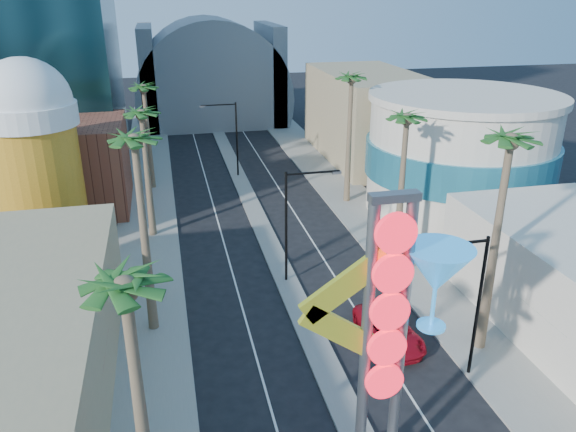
# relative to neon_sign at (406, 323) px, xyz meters

# --- Properties ---
(sidewalk_west) EXTENTS (5.00, 100.00, 0.15)m
(sidewalk_west) POSITION_rel_neon_sign_xyz_m (-10.32, 32.04, -7.23)
(sidewalk_west) COLOR gray
(sidewalk_west) RESTS_ON ground
(sidewalk_east) EXTENTS (5.00, 100.00, 0.15)m
(sidewalk_east) POSITION_rel_neon_sign_xyz_m (8.68, 32.04, -7.23)
(sidewalk_east) COLOR gray
(sidewalk_east) RESTS_ON ground
(median) EXTENTS (1.60, 84.00, 0.15)m
(median) POSITION_rel_neon_sign_xyz_m (-0.82, 35.04, -7.23)
(median) COLOR gray
(median) RESTS_ON ground
(brick_filler_west) EXTENTS (10.00, 10.00, 8.00)m
(brick_filler_west) POSITION_rel_neon_sign_xyz_m (-16.82, 35.04, -3.31)
(brick_filler_west) COLOR brown
(brick_filler_west) RESTS_ON ground
(filler_east) EXTENTS (10.00, 20.00, 10.00)m
(filler_east) POSITION_rel_neon_sign_xyz_m (15.18, 45.04, -2.31)
(filler_east) COLOR tan
(filler_east) RESTS_ON ground
(beer_mug) EXTENTS (7.00, 7.00, 14.50)m
(beer_mug) POSITION_rel_neon_sign_xyz_m (-17.82, 27.04, 0.54)
(beer_mug) COLOR #B47918
(beer_mug) RESTS_ON ground
(turquoise_building) EXTENTS (16.60, 16.60, 10.60)m
(turquoise_building) POSITION_rel_neon_sign_xyz_m (17.18, 27.04, -2.06)
(turquoise_building) COLOR beige
(turquoise_building) RESTS_ON ground
(canopy) EXTENTS (22.00, 16.00, 22.00)m
(canopy) POSITION_rel_neon_sign_xyz_m (-0.82, 69.04, -3.00)
(canopy) COLOR slate
(canopy) RESTS_ON ground
(neon_sign) EXTENTS (6.53, 2.60, 12.55)m
(neon_sign) POSITION_rel_neon_sign_xyz_m (0.00, 0.00, 0.00)
(neon_sign) COLOR gray
(neon_sign) RESTS_ON ground
(streetlight_0) EXTENTS (3.79, 0.25, 8.00)m
(streetlight_0) POSITION_rel_neon_sign_xyz_m (-0.27, 17.04, -2.43)
(streetlight_0) COLOR black
(streetlight_0) RESTS_ON ground
(streetlight_1) EXTENTS (3.79, 0.25, 8.00)m
(streetlight_1) POSITION_rel_neon_sign_xyz_m (-1.36, 41.04, -2.43)
(streetlight_1) COLOR black
(streetlight_1) RESTS_ON ground
(streetlight_2) EXTENTS (3.45, 0.25, 8.00)m
(streetlight_2) POSITION_rel_neon_sign_xyz_m (5.91, 5.04, -2.47)
(streetlight_2) COLOR black
(streetlight_2) RESTS_ON ground
(palm_0) EXTENTS (2.40, 2.40, 11.70)m
(palm_0) POSITION_rel_neon_sign_xyz_m (-9.82, -0.96, 2.62)
(palm_0) COLOR brown
(palm_0) RESTS_ON ground
(palm_1) EXTENTS (2.40, 2.40, 12.70)m
(palm_1) POSITION_rel_neon_sign_xyz_m (-9.82, 13.04, 3.52)
(palm_1) COLOR brown
(palm_1) RESTS_ON ground
(palm_2) EXTENTS (2.40, 2.40, 11.20)m
(palm_2) POSITION_rel_neon_sign_xyz_m (-9.82, 27.04, 2.17)
(palm_2) COLOR brown
(palm_2) RESTS_ON ground
(palm_3) EXTENTS (2.40, 2.40, 11.20)m
(palm_3) POSITION_rel_neon_sign_xyz_m (-9.82, 39.04, 2.17)
(palm_3) COLOR brown
(palm_3) RESTS_ON ground
(palm_5) EXTENTS (2.40, 2.40, 13.20)m
(palm_5) POSITION_rel_neon_sign_xyz_m (8.18, 7.04, 3.96)
(palm_5) COLOR brown
(palm_5) RESTS_ON ground
(palm_6) EXTENTS (2.40, 2.40, 11.70)m
(palm_6) POSITION_rel_neon_sign_xyz_m (8.18, 19.04, 2.62)
(palm_6) COLOR brown
(palm_6) RESTS_ON ground
(palm_7) EXTENTS (2.40, 2.40, 12.70)m
(palm_7) POSITION_rel_neon_sign_xyz_m (8.18, 31.04, 3.52)
(palm_7) COLOR brown
(palm_7) RESTS_ON ground
(red_pickup) EXTENTS (2.91, 5.65, 1.52)m
(red_pickup) POSITION_rel_neon_sign_xyz_m (3.41, 8.82, -6.54)
(red_pickup) COLOR #B50D1E
(red_pickup) RESTS_ON ground
(pedestrian_b) EXTENTS (1.10, 1.02, 1.81)m
(pedestrian_b) POSITION_rel_neon_sign_xyz_m (7.88, 16.72, -6.25)
(pedestrian_b) COLOR gray
(pedestrian_b) RESTS_ON sidewalk_east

